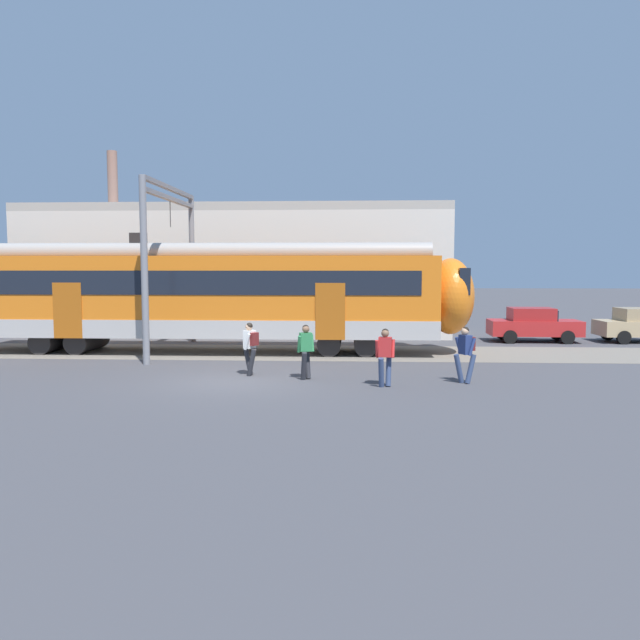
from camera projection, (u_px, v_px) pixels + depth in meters
ground_plane at (237, 381)px, 18.51m from camera, size 160.00×160.00×0.00m
pedestrian_white at (250, 344)px, 19.42m from camera, size 0.56×0.66×1.67m
pedestrian_green at (306, 347)px, 18.77m from camera, size 0.53×0.70×1.67m
pedestrian_red at (385, 352)px, 17.61m from camera, size 0.59×0.62×1.67m
pedestrian_navy at (466, 350)px, 18.13m from camera, size 0.71×0.52×1.67m
parked_car_red at (534, 325)px, 28.17m from camera, size 4.03×1.82×1.54m
catenary_gantry at (171, 243)px, 24.54m from camera, size 0.24×6.64×6.53m
background_building at (237, 270)px, 31.53m from camera, size 20.96×5.00×9.20m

